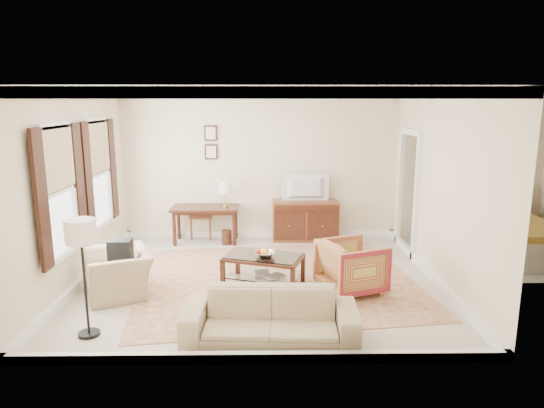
{
  "coord_description": "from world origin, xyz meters",
  "views": [
    {
      "loc": [
        0.09,
        -7.18,
        2.76
      ],
      "look_at": [
        0.2,
        0.3,
        1.15
      ],
      "focal_mm": 32.0,
      "sensor_mm": 36.0,
      "label": 1
    }
  ],
  "objects_px": {
    "writing_desk": "(205,212)",
    "sofa": "(270,309)",
    "sideboard": "(305,220)",
    "coffee_table": "(264,262)",
    "tv": "(306,179)",
    "striped_armchair": "(352,264)",
    "club_armchair": "(118,266)"
  },
  "relations": [
    {
      "from": "writing_desk",
      "to": "tv",
      "type": "bearing_deg",
      "value": 3.7
    },
    {
      "from": "coffee_table",
      "to": "club_armchair",
      "type": "height_order",
      "value": "club_armchair"
    },
    {
      "from": "coffee_table",
      "to": "sofa",
      "type": "distance_m",
      "value": 1.73
    },
    {
      "from": "sideboard",
      "to": "coffee_table",
      "type": "bearing_deg",
      "value": -108.59
    },
    {
      "from": "tv",
      "to": "coffee_table",
      "type": "distance_m",
      "value": 2.72
    },
    {
      "from": "tv",
      "to": "striped_armchair",
      "type": "bearing_deg",
      "value": 99.57
    },
    {
      "from": "striped_armchair",
      "to": "sofa",
      "type": "xyz_separation_m",
      "value": [
        -1.2,
        -1.47,
        -0.03
      ]
    },
    {
      "from": "coffee_table",
      "to": "club_armchair",
      "type": "xyz_separation_m",
      "value": [
        -2.09,
        -0.3,
        0.06
      ]
    },
    {
      "from": "coffee_table",
      "to": "sofa",
      "type": "xyz_separation_m",
      "value": [
        0.08,
        -1.73,
        0.02
      ]
    },
    {
      "from": "sideboard",
      "to": "sofa",
      "type": "relative_size",
      "value": 0.65
    },
    {
      "from": "coffee_table",
      "to": "striped_armchair",
      "type": "xyz_separation_m",
      "value": [
        1.28,
        -0.26,
        0.05
      ]
    },
    {
      "from": "sideboard",
      "to": "club_armchair",
      "type": "distance_m",
      "value": 4.02
    },
    {
      "from": "sideboard",
      "to": "tv",
      "type": "relative_size",
      "value": 1.48
    },
    {
      "from": "sideboard",
      "to": "writing_desk",
      "type": "bearing_deg",
      "value": -175.73
    },
    {
      "from": "sideboard",
      "to": "coffee_table",
      "type": "relative_size",
      "value": 1.01
    },
    {
      "from": "sofa",
      "to": "striped_armchair",
      "type": "bearing_deg",
      "value": 53.45
    },
    {
      "from": "tv",
      "to": "striped_armchair",
      "type": "distance_m",
      "value": 2.86
    },
    {
      "from": "tv",
      "to": "striped_armchair",
      "type": "height_order",
      "value": "tv"
    },
    {
      "from": "coffee_table",
      "to": "striped_armchair",
      "type": "height_order",
      "value": "striped_armchair"
    },
    {
      "from": "writing_desk",
      "to": "sideboard",
      "type": "relative_size",
      "value": 1.01
    },
    {
      "from": "writing_desk",
      "to": "coffee_table",
      "type": "distance_m",
      "value": 2.59
    },
    {
      "from": "coffee_table",
      "to": "club_armchair",
      "type": "relative_size",
      "value": 1.3
    },
    {
      "from": "coffee_table",
      "to": "striped_armchair",
      "type": "bearing_deg",
      "value": -11.6
    },
    {
      "from": "writing_desk",
      "to": "club_armchair",
      "type": "relative_size",
      "value": 1.32
    },
    {
      "from": "tv",
      "to": "club_armchair",
      "type": "xyz_separation_m",
      "value": [
        -2.92,
        -2.74,
        -0.81
      ]
    },
    {
      "from": "coffee_table",
      "to": "club_armchair",
      "type": "distance_m",
      "value": 2.11
    },
    {
      "from": "club_armchair",
      "to": "sideboard",
      "type": "bearing_deg",
      "value": 109.77
    },
    {
      "from": "sideboard",
      "to": "club_armchair",
      "type": "relative_size",
      "value": 1.31
    },
    {
      "from": "writing_desk",
      "to": "tv",
      "type": "distance_m",
      "value": 2.08
    },
    {
      "from": "writing_desk",
      "to": "sofa",
      "type": "bearing_deg",
      "value": -73.08
    },
    {
      "from": "club_armchair",
      "to": "sofa",
      "type": "relative_size",
      "value": 0.49
    },
    {
      "from": "striped_armchair",
      "to": "club_armchair",
      "type": "xyz_separation_m",
      "value": [
        -3.37,
        -0.04,
        0.01
      ]
    }
  ]
}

